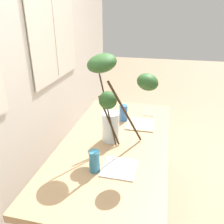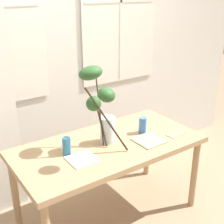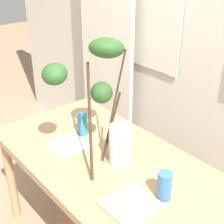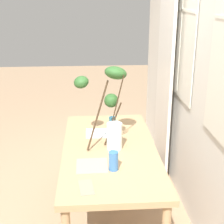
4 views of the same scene
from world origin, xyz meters
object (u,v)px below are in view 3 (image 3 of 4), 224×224
drinking_glass_blue_right (164,186)px  plate_square_right (131,205)px  drinking_glass_blue_left (82,124)px  vase_with_branches (105,100)px  dining_table (113,174)px  plate_square_left (68,145)px

drinking_glass_blue_right → plate_square_right: 0.18m
drinking_glass_blue_left → vase_with_branches: bearing=-8.7°
dining_table → plate_square_right: bearing=-25.9°
dining_table → drinking_glass_blue_left: bearing=172.1°
drinking_glass_blue_left → drinking_glass_blue_right: size_ratio=0.97×
vase_with_branches → drinking_glass_blue_right: bearing=-0.1°
drinking_glass_blue_left → plate_square_right: bearing=-16.7°
vase_with_branches → plate_square_right: (0.39, -0.16, -0.35)m
dining_table → vase_with_branches: bearing=175.1°
dining_table → drinking_glass_blue_left: (-0.37, 0.05, 0.15)m
vase_with_branches → plate_square_left: vase_with_branches is taller
vase_with_branches → drinking_glass_blue_left: 0.41m
plate_square_left → drinking_glass_blue_left: bearing=109.9°
dining_table → vase_with_branches: (-0.08, 0.01, 0.44)m
vase_with_branches → plate_square_right: vase_with_branches is taller
vase_with_branches → drinking_glass_blue_right: (0.45, -0.00, -0.29)m
dining_table → drinking_glass_blue_right: drinking_glass_blue_right is taller
plate_square_left → plate_square_right: bearing=-5.2°
dining_table → plate_square_left: bearing=-163.2°
drinking_glass_blue_left → plate_square_right: 0.71m
dining_table → plate_square_right: (0.31, -0.15, 0.08)m
drinking_glass_blue_left → plate_square_right: (0.68, -0.20, -0.06)m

